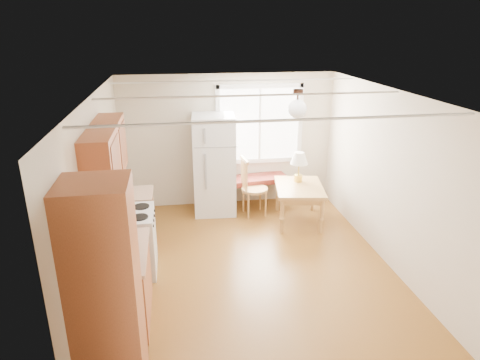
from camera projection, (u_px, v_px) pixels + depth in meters
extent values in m
cube|color=#5D3613|center=(251.00, 268.00, 6.20)|extent=(4.60, 5.60, 0.12)
cube|color=white|center=(253.00, 94.00, 5.35)|extent=(4.60, 5.60, 0.12)
cube|color=beige|center=(228.00, 141.00, 8.09)|extent=(4.60, 0.10, 2.50)
cube|color=beige|center=(309.00, 297.00, 3.45)|extent=(4.60, 0.10, 2.50)
cube|color=beige|center=(99.00, 196.00, 5.48)|extent=(0.10, 5.60, 2.50)
cube|color=beige|center=(391.00, 179.00, 6.07)|extent=(0.10, 5.60, 2.50)
cube|color=brown|center=(105.00, 291.00, 3.87)|extent=(0.60, 0.60, 2.10)
cube|color=brown|center=(123.00, 286.00, 5.01)|extent=(0.60, 1.10, 0.86)
cube|color=tan|center=(120.00, 252.00, 4.86)|extent=(0.62, 1.14, 0.04)
cube|color=silver|center=(132.00, 242.00, 5.99)|extent=(0.65, 0.76, 0.90)
cube|color=brown|center=(134.00, 221.00, 6.69)|extent=(0.60, 0.60, 0.86)
cube|color=brown|center=(106.00, 154.00, 5.16)|extent=(0.33, 1.60, 0.70)
cube|color=white|center=(259.00, 124.00, 8.07)|extent=(1.50, 0.02, 1.35)
cylinder|color=#321D16|center=(298.00, 91.00, 5.83)|extent=(0.14, 0.14, 0.06)
cylinder|color=#321D16|center=(298.00, 99.00, 5.87)|extent=(0.03, 0.03, 0.16)
sphere|color=white|center=(297.00, 109.00, 5.92)|extent=(0.26, 0.26, 0.26)
cube|color=silver|center=(214.00, 165.00, 7.81)|extent=(0.80, 0.80, 1.83)
cube|color=gray|center=(216.00, 147.00, 7.31)|extent=(0.75, 0.02, 0.02)
cube|color=gray|center=(205.00, 162.00, 7.36)|extent=(0.03, 0.03, 1.10)
cube|color=#5E1D16|center=(254.00, 180.00, 8.14)|extent=(1.33, 0.64, 0.10)
cylinder|color=black|center=(227.00, 199.00, 7.99)|extent=(0.04, 0.04, 0.49)
cylinder|color=black|center=(283.00, 196.00, 8.15)|extent=(0.04, 0.04, 0.49)
cylinder|color=black|center=(225.00, 192.00, 8.33)|extent=(0.04, 0.04, 0.49)
cylinder|color=black|center=(279.00, 189.00, 8.49)|extent=(0.04, 0.04, 0.49)
cube|color=#A4783F|center=(299.00, 188.00, 7.47)|extent=(0.97, 1.19, 0.06)
cube|color=#A4783F|center=(299.00, 192.00, 7.49)|extent=(0.85, 1.07, 0.10)
cylinder|color=#A4783F|center=(282.00, 216.00, 7.15)|extent=(0.07, 0.07, 0.61)
cylinder|color=#A4783F|center=(322.00, 216.00, 7.14)|extent=(0.07, 0.07, 0.61)
cylinder|color=#A4783F|center=(278.00, 195.00, 8.02)|extent=(0.07, 0.07, 0.61)
cylinder|color=#A4783F|center=(313.00, 195.00, 8.02)|extent=(0.07, 0.07, 0.61)
cylinder|color=#A4783F|center=(255.00, 189.00, 7.80)|extent=(0.48, 0.48, 0.05)
cylinder|color=#A4783F|center=(248.00, 206.00, 7.69)|extent=(0.04, 0.04, 0.49)
cylinder|color=#A4783F|center=(266.00, 204.00, 7.77)|extent=(0.04, 0.04, 0.49)
cylinder|color=#A4783F|center=(243.00, 199.00, 7.99)|extent=(0.04, 0.04, 0.49)
cylinder|color=#A4783F|center=(260.00, 198.00, 8.07)|extent=(0.04, 0.04, 0.49)
cylinder|color=gold|center=(298.00, 178.00, 7.65)|extent=(0.15, 0.15, 0.13)
cylinder|color=gold|center=(299.00, 169.00, 7.59)|extent=(0.03, 0.03, 0.21)
cone|color=white|center=(299.00, 158.00, 7.52)|extent=(0.31, 0.31, 0.21)
cube|color=black|center=(113.00, 261.00, 4.56)|extent=(0.22, 0.26, 0.09)
cube|color=black|center=(110.00, 249.00, 4.40)|extent=(0.20, 0.09, 0.31)
cylinder|color=black|center=(113.00, 249.00, 4.58)|extent=(0.15, 0.15, 0.13)
cylinder|color=red|center=(117.00, 234.00, 5.06)|extent=(0.12, 0.12, 0.17)
sphere|color=red|center=(116.00, 225.00, 5.02)|extent=(0.06, 0.06, 0.06)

